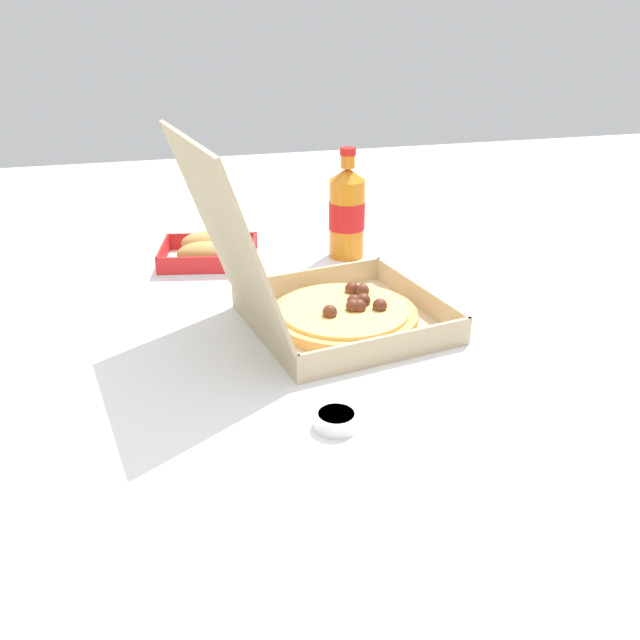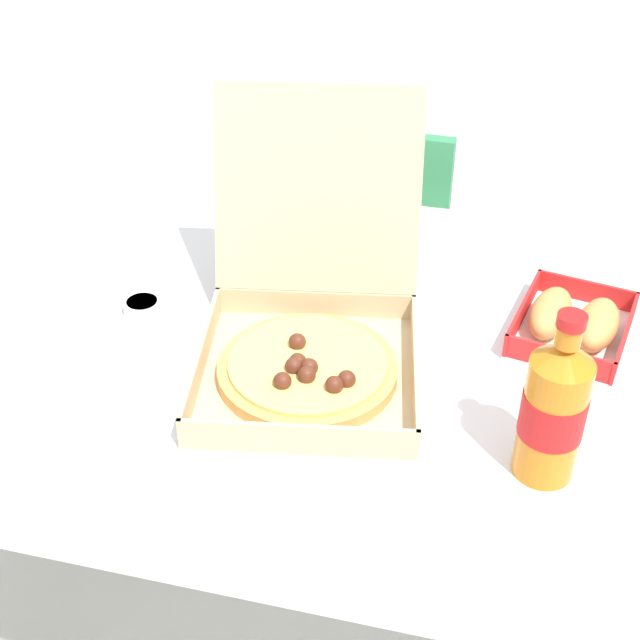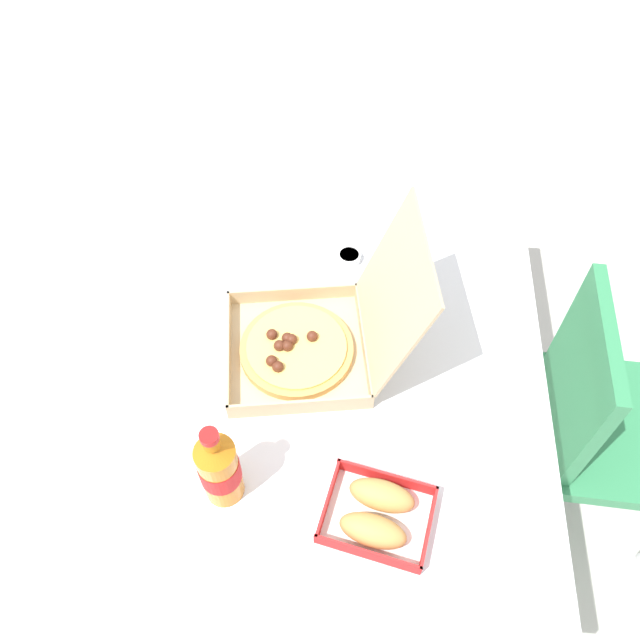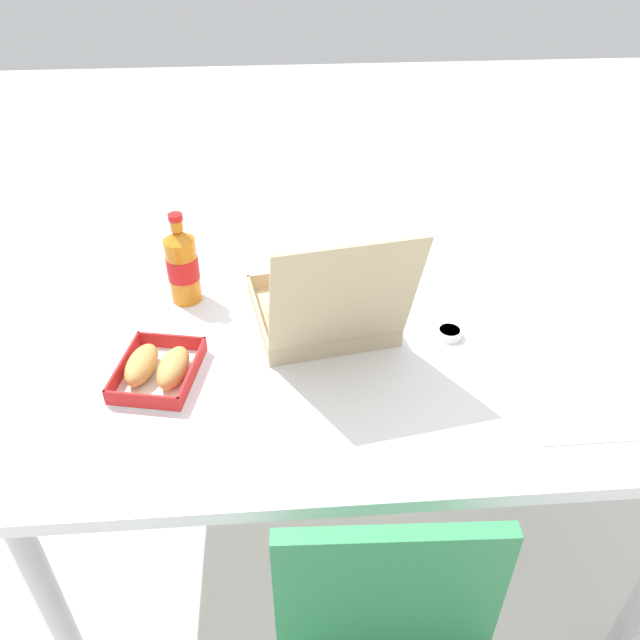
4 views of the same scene
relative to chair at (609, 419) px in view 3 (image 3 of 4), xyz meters
name	(u,v)px [view 3 (image 3 of 4)]	position (x,y,z in m)	size (l,w,h in m)	color
ground_plane	(336,471)	(-0.01, -0.67, -0.48)	(10.00, 10.00, 0.00)	beige
dining_table	(342,353)	(-0.01, -0.67, 0.19)	(1.41, 0.86, 0.75)	white
chair	(609,419)	(0.00, 0.00, 0.00)	(0.42, 0.42, 0.83)	#338451
pizza_box_open	(313,340)	(0.05, -0.73, 0.31)	(0.35, 0.43, 0.32)	tan
bread_side_box	(377,514)	(0.40, -0.58, 0.29)	(0.19, 0.22, 0.06)	white
cola_bottle	(219,468)	(0.36, -0.86, 0.36)	(0.07, 0.07, 0.22)	orange
paper_menu	(453,209)	(-0.42, -0.41, 0.27)	(0.21, 0.15, 0.00)	white
dipping_sauce_cup	(350,257)	(-0.22, -0.66, 0.28)	(0.06, 0.06, 0.02)	white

